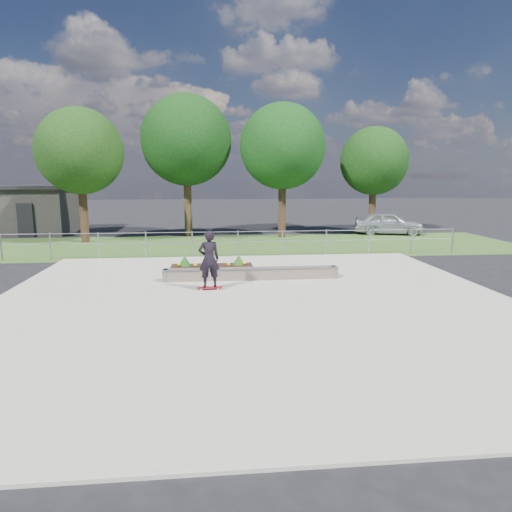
{
  "coord_description": "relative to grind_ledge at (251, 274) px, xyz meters",
  "views": [
    {
      "loc": [
        -1.22,
        -12.47,
        3.56
      ],
      "look_at": [
        0.2,
        1.5,
        1.1
      ],
      "focal_mm": 32.0,
      "sensor_mm": 36.0,
      "label": 1
    }
  ],
  "objects": [
    {
      "name": "tree_far_right",
      "position": [
        8.83,
        12.72,
        4.21
      ],
      "size": [
        4.2,
        4.2,
        6.6
      ],
      "color": "#342014",
      "rests_on": "ground"
    },
    {
      "name": "ground",
      "position": [
        -0.17,
        -2.78,
        -0.26
      ],
      "size": [
        120.0,
        120.0,
        0.0
      ],
      "primitive_type": "plane",
      "color": "black",
      "rests_on": "ground"
    },
    {
      "name": "parked_car",
      "position": [
        9.6,
        11.84,
        0.45
      ],
      "size": [
        4.46,
        2.71,
        1.42
      ],
      "primitive_type": "imported",
      "rotation": [
        0.0,
        0.0,
        1.31
      ],
      "color": "#B3B8BD",
      "rests_on": "ground"
    },
    {
      "name": "grind_ledge",
      "position": [
        0.0,
        0.0,
        0.0
      ],
      "size": [
        6.0,
        0.44,
        0.43
      ],
      "color": "brown",
      "rests_on": "concrete_slab"
    },
    {
      "name": "grass_verge",
      "position": [
        -0.17,
        8.22,
        -0.25
      ],
      "size": [
        30.0,
        8.0,
        0.02
      ],
      "primitive_type": "cube",
      "color": "#345321",
      "rests_on": "ground"
    },
    {
      "name": "concrete_slab",
      "position": [
        -0.17,
        -2.78,
        -0.23
      ],
      "size": [
        15.0,
        15.0,
        0.06
      ],
      "primitive_type": "cube",
      "color": "#AEAB9A",
      "rests_on": "ground"
    },
    {
      "name": "fence",
      "position": [
        -0.17,
        4.72,
        0.51
      ],
      "size": [
        20.06,
        0.06,
        1.2
      ],
      "color": "gray",
      "rests_on": "ground"
    },
    {
      "name": "skateboarder",
      "position": [
        -1.44,
        -1.31,
        0.77
      ],
      "size": [
        0.8,
        0.53,
        1.88
      ],
      "color": "white",
      "rests_on": "concrete_slab"
    },
    {
      "name": "tree_mid_left",
      "position": [
        -2.67,
        12.22,
        5.34
      ],
      "size": [
        5.25,
        5.25,
        8.25
      ],
      "color": "#352515",
      "rests_on": "ground"
    },
    {
      "name": "planter_bed",
      "position": [
        -1.34,
        1.27,
        -0.02
      ],
      "size": [
        3.0,
        1.2,
        0.61
      ],
      "color": "black",
      "rests_on": "concrete_slab"
    },
    {
      "name": "tree_mid_right",
      "position": [
        2.83,
        11.22,
        4.97
      ],
      "size": [
        4.9,
        4.9,
        7.7
      ],
      "color": "#311F13",
      "rests_on": "ground"
    },
    {
      "name": "building",
      "position": [
        -14.17,
        15.21,
        1.25
      ],
      "size": [
        8.4,
        5.4,
        3.0
      ],
      "color": "#2A2826",
      "rests_on": "ground"
    },
    {
      "name": "tree_far_left",
      "position": [
        -8.17,
        10.22,
        4.59
      ],
      "size": [
        4.55,
        4.55,
        7.15
      ],
      "color": "#301D13",
      "rests_on": "ground"
    }
  ]
}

